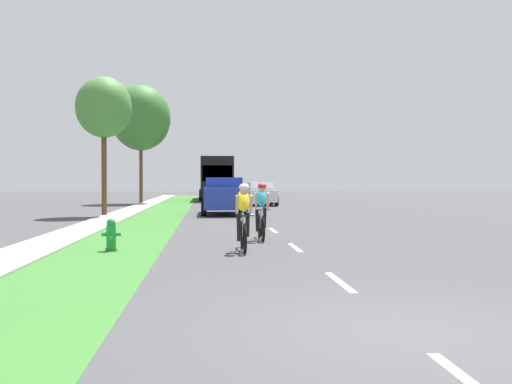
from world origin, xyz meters
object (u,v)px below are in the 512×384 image
at_px(street_tree_far, 141,118).
at_px(cyclist_lead, 243,216).
at_px(cyclist_trailing, 261,211).
at_px(sedan_white, 261,194).
at_px(bus_black, 216,176).
at_px(suv_blue, 224,195).
at_px(street_tree_near, 104,108).
at_px(pickup_maroon, 212,187).
at_px(fire_hydrant_green, 111,235).

bearing_deg(street_tree_far, cyclist_lead, -78.42).
relative_size(cyclist_trailing, sedan_white, 0.40).
bearing_deg(bus_black, cyclist_lead, -89.78).
distance_m(suv_blue, street_tree_near, 6.93).
bearing_deg(cyclist_lead, street_tree_near, 112.86).
bearing_deg(cyclist_lead, pickup_maroon, 90.41).
bearing_deg(street_tree_far, fire_hydrant_green, -84.72).
height_order(fire_hydrant_green, cyclist_lead, cyclist_lead).
relative_size(fire_hydrant_green, street_tree_near, 0.12).
distance_m(sedan_white, street_tree_near, 14.06).
bearing_deg(street_tree_near, pickup_maroon, 82.64).
bearing_deg(pickup_maroon, sedan_white, -84.19).
relative_size(sedan_white, street_tree_far, 0.51).
bearing_deg(cyclist_lead, fire_hydrant_green, 174.73).
relative_size(fire_hydrant_green, cyclist_trailing, 0.44).
height_order(pickup_maroon, street_tree_near, street_tree_near).
relative_size(suv_blue, sedan_white, 1.09).
distance_m(cyclist_lead, street_tree_far, 28.31).
height_order(cyclist_lead, sedan_white, cyclist_lead).
xyz_separation_m(cyclist_lead, pickup_maroon, (-0.38, 53.88, 0.02)).
bearing_deg(fire_hydrant_green, suv_blue, 77.79).
xyz_separation_m(suv_blue, sedan_white, (2.74, 9.62, -0.18)).
relative_size(cyclist_lead, cyclist_trailing, 1.00).
xyz_separation_m(pickup_maroon, street_tree_far, (-5.20, -26.62, 5.25)).
bearing_deg(street_tree_near, cyclist_trailing, -60.09).
relative_size(cyclist_trailing, suv_blue, 0.37).
relative_size(sedan_white, bus_black, 0.37).
distance_m(cyclist_lead, pickup_maroon, 53.88).
relative_size(bus_black, street_tree_far, 1.38).
height_order(cyclist_lead, bus_black, bus_black).
bearing_deg(cyclist_trailing, bus_black, 91.40).
xyz_separation_m(bus_black, street_tree_near, (-5.49, -21.18, 3.01)).
bearing_deg(cyclist_trailing, suv_blue, 93.49).
bearing_deg(pickup_maroon, fire_hydrant_green, -92.89).
xyz_separation_m(cyclist_lead, cyclist_trailing, (0.65, 2.43, 0.00)).
xyz_separation_m(cyclist_lead, street_tree_far, (-5.58, 27.25, 5.27)).
bearing_deg(fire_hydrant_green, cyclist_lead, -5.27).
bearing_deg(suv_blue, pickup_maroon, 90.45).
distance_m(cyclist_lead, suv_blue, 14.25).
bearing_deg(suv_blue, cyclist_trailing, -86.51).
bearing_deg(pickup_maroon, cyclist_trailing, -88.85).
bearing_deg(suv_blue, bus_black, 90.18).
height_order(cyclist_trailing, suv_blue, suv_blue).
bearing_deg(cyclist_lead, bus_black, 90.22).
relative_size(cyclist_lead, suv_blue, 0.37).
xyz_separation_m(fire_hydrant_green, pickup_maroon, (2.71, 53.59, 0.46)).
bearing_deg(sedan_white, bus_black, 104.75).
xyz_separation_m(cyclist_trailing, sedan_white, (2.02, 21.44, -0.04)).
height_order(fire_hydrant_green, bus_black, bus_black).
relative_size(suv_blue, street_tree_far, 0.56).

